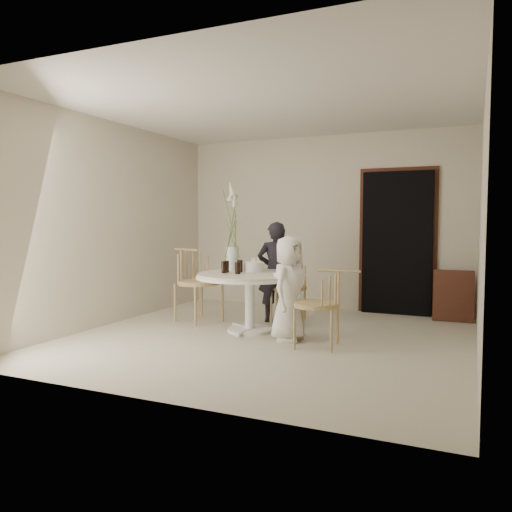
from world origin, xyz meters
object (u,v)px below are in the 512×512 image
at_px(chair_far, 290,280).
at_px(birthday_cake, 254,267).
at_px(girl, 276,272).
at_px(chair_left, 192,274).
at_px(table, 250,282).
at_px(chair_right, 328,297).
at_px(flower_vase, 233,239).
at_px(boy, 289,289).

xyz_separation_m(chair_far, birthday_cake, (-0.24, -0.68, 0.23)).
bearing_deg(chair_far, girl, -131.53).
xyz_separation_m(chair_left, girl, (1.10, 0.35, 0.04)).
bearing_deg(table, chair_right, -19.64).
bearing_deg(chair_far, chair_left, -165.74).
relative_size(table, chair_left, 1.33).
bearing_deg(table, birthday_cake, 99.84).
distance_m(girl, flower_vase, 0.77).
xyz_separation_m(girl, birthday_cake, (-0.11, -0.47, 0.11)).
bearing_deg(chair_left, flower_vase, -73.94).
height_order(chair_far, flower_vase, flower_vase).
bearing_deg(girl, boy, 99.15).
height_order(chair_left, birthday_cake, chair_left).
xyz_separation_m(table, flower_vase, (-0.36, 0.26, 0.53)).
bearing_deg(chair_right, chair_far, -150.07).
xyz_separation_m(table, birthday_cake, (-0.04, 0.22, 0.17)).
relative_size(table, boy, 1.10).
xyz_separation_m(chair_far, boy, (0.40, -1.15, 0.04)).
bearing_deg(boy, chair_right, -101.16).
xyz_separation_m(chair_left, birthday_cake, (0.99, -0.12, 0.14)).
xyz_separation_m(boy, flower_vase, (-0.96, 0.50, 0.54)).
height_order(chair_left, flower_vase, flower_vase).
bearing_deg(chair_right, table, -114.54).
relative_size(chair_left, girl, 0.73).
xyz_separation_m(birthday_cake, flower_vase, (-0.33, 0.04, 0.35)).
relative_size(chair_far, flower_vase, 0.74).
distance_m(table, chair_far, 0.92).
distance_m(chair_right, girl, 1.50).
relative_size(chair_left, boy, 0.83).
bearing_deg(table, chair_left, 162.08).
height_order(birthday_cake, flower_vase, flower_vase).
bearing_deg(boy, chair_far, 24.25).
bearing_deg(table, boy, -22.30).
height_order(table, boy, boy).
xyz_separation_m(chair_far, flower_vase, (-0.57, -0.64, 0.58)).
bearing_deg(birthday_cake, flower_vase, 172.77).
distance_m(chair_right, flower_vase, 1.71).
distance_m(chair_far, birthday_cake, 0.76).
height_order(boy, birthday_cake, boy).
height_order(table, chair_right, chair_right).
relative_size(chair_far, birthday_cake, 3.42).
bearing_deg(girl, chair_right, 113.41).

